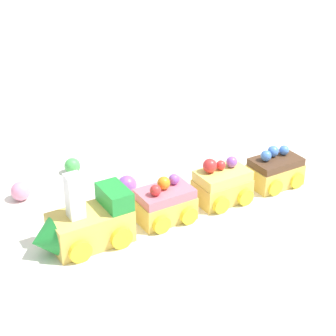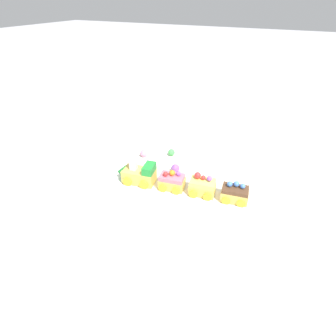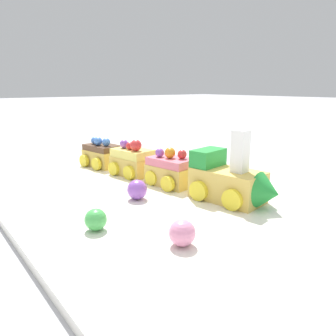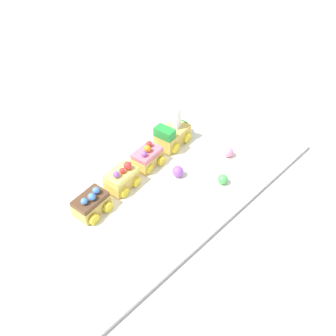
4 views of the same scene
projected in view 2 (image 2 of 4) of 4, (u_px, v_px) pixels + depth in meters
ground_plane at (180, 187)px, 0.86m from camera, size 10.00×10.00×0.00m
display_board at (180, 186)px, 0.86m from camera, size 0.79×0.47×0.01m
cake_train_locomotive at (137, 174)px, 0.86m from camera, size 0.14×0.08×0.10m
cake_car_strawberry at (172, 181)px, 0.83m from camera, size 0.09×0.07×0.06m
cake_car_lemon at (202, 187)px, 0.80m from camera, size 0.09×0.07×0.07m
cake_car_chocolate at (235, 193)px, 0.78m from camera, size 0.09×0.07×0.06m
gumball_purple at (175, 168)px, 0.91m from camera, size 0.03×0.03×0.03m
gumball_green at (171, 152)px, 1.00m from camera, size 0.03×0.03×0.03m
gumball_pink at (144, 153)px, 1.00m from camera, size 0.03×0.03×0.03m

